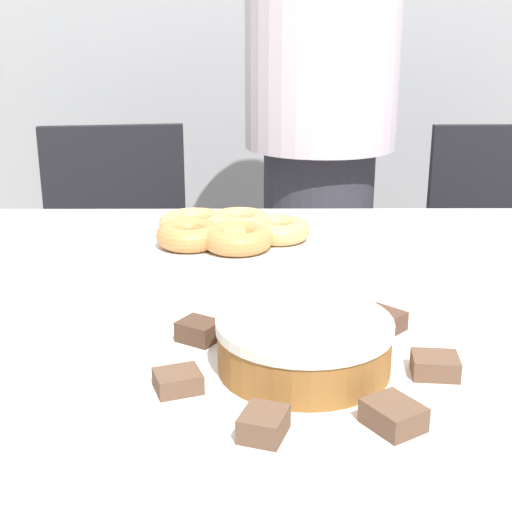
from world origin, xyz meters
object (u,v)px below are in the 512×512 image
at_px(office_chair_left, 119,301).
at_px(frosted_cake, 304,344).
at_px(plate_donuts, 226,243).
at_px(plate_cake, 303,373).
at_px(person_standing, 320,125).
at_px(office_chair_right, 506,300).

distance_m(office_chair_left, frosted_cake, 1.27).
bearing_deg(plate_donuts, plate_cake, -78.32).
xyz_separation_m(plate_donuts, frosted_cake, (0.10, -0.49, 0.03)).
bearing_deg(frosted_cake, plate_cake, 0.00).
bearing_deg(person_standing, plate_donuts, -109.74).
distance_m(office_chair_right, plate_cake, 1.35).
height_order(plate_cake, plate_donuts, same).
height_order(office_chair_left, plate_cake, office_chair_left).
distance_m(person_standing, frosted_cake, 1.10).
bearing_deg(person_standing, frosted_cake, -96.04).
bearing_deg(plate_donuts, office_chair_right, 40.64).
bearing_deg(plate_donuts, frosted_cake, -78.32).
distance_m(person_standing, plate_donuts, 0.65).
xyz_separation_m(person_standing, office_chair_right, (0.53, 0.04, -0.49)).
distance_m(plate_cake, frosted_cake, 0.03).
height_order(office_chair_left, plate_donuts, office_chair_left).
distance_m(office_chair_left, office_chair_right, 1.07).
height_order(office_chair_left, frosted_cake, office_chair_left).
bearing_deg(office_chair_left, plate_cake, -77.35).
height_order(plate_cake, frosted_cake, frosted_cake).
distance_m(office_chair_right, frosted_cake, 1.36).
bearing_deg(office_chair_left, person_standing, -11.92).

